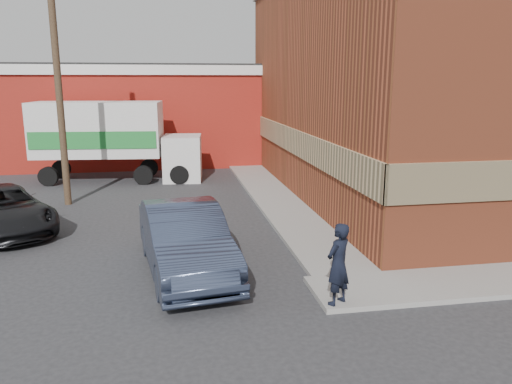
{
  "coord_description": "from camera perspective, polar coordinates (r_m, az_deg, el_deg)",
  "views": [
    {
      "loc": [
        -3.59,
        -10.86,
        4.71
      ],
      "look_at": [
        -0.99,
        3.77,
        1.39
      ],
      "focal_mm": 35.0,
      "sensor_mm": 36.0,
      "label": 1
    }
  ],
  "objects": [
    {
      "name": "ground",
      "position": [
        12.37,
        7.7,
        -9.9
      ],
      "size": [
        90.0,
        90.0,
        0.0
      ],
      "primitive_type": "plane",
      "color": "#28282B",
      "rests_on": "ground"
    },
    {
      "name": "man",
      "position": [
        10.58,
        9.37,
        -8.12
      ],
      "size": [
        0.77,
        0.71,
        1.76
      ],
      "primitive_type": "imported",
      "rotation": [
        0.0,
        0.0,
        3.75
      ],
      "color": "black",
      "rests_on": "sidewalk_south"
    },
    {
      "name": "suv_a",
      "position": [
        17.75,
        -27.04,
        -1.82
      ],
      "size": [
        4.56,
        5.62,
        1.42
      ],
      "primitive_type": "imported",
      "rotation": [
        0.0,
        0.0,
        0.51
      ],
      "color": "black",
      "rests_on": "ground"
    },
    {
      "name": "utility_pole",
      "position": [
        20.24,
        -21.7,
        11.84
      ],
      "size": [
        2.0,
        0.26,
        9.0
      ],
      "color": "brown",
      "rests_on": "ground"
    },
    {
      "name": "sedan",
      "position": [
        12.54,
        -8.11,
        -5.42
      ],
      "size": [
        2.5,
        5.4,
        1.72
      ],
      "primitive_type": "imported",
      "rotation": [
        0.0,
        0.0,
        0.13
      ],
      "color": "#343E57",
      "rests_on": "ground"
    },
    {
      "name": "sidewalk_west",
      "position": [
        20.82,
        1.79,
        -0.3
      ],
      "size": [
        1.8,
        18.0,
        0.12
      ],
      "primitive_type": "cube",
      "color": "gray",
      "rests_on": "ground"
    },
    {
      "name": "box_truck",
      "position": [
        24.62,
        -15.88,
        6.2
      ],
      "size": [
        7.79,
        3.0,
        3.75
      ],
      "rotation": [
        0.0,
        0.0,
        -0.1
      ],
      "color": "silver",
      "rests_on": "ground"
    },
    {
      "name": "warehouse",
      "position": [
        31.01,
        -14.69,
        8.7
      ],
      "size": [
        16.3,
        8.3,
        5.6
      ],
      "color": "maroon",
      "rests_on": "ground"
    },
    {
      "name": "brick_building",
      "position": [
        23.24,
        21.72,
        11.67
      ],
      "size": [
        14.25,
        18.25,
        9.36
      ],
      "color": "#A3472A",
      "rests_on": "ground"
    }
  ]
}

